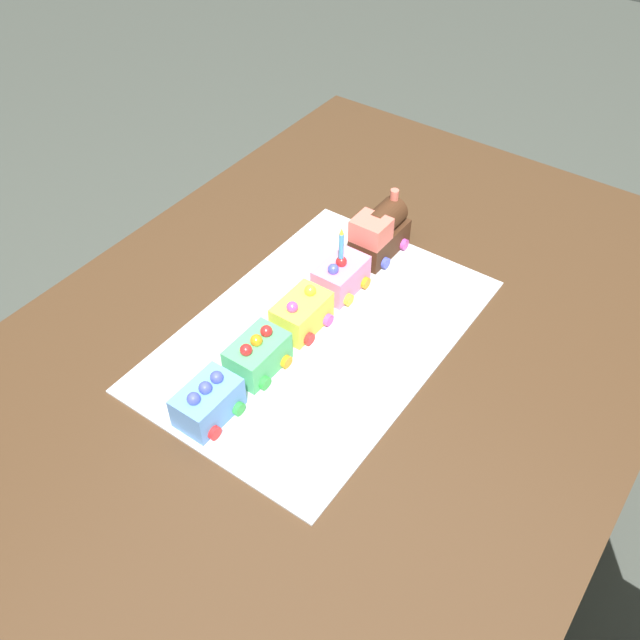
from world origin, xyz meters
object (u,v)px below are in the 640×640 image
(cake_car_hopper_lemon, at_px, (302,313))
(cake_car_flatbed_bubblegum, at_px, (341,276))
(cake_locomotive, at_px, (380,232))
(cake_car_gondola_mint_green, at_px, (258,355))
(dining_table, at_px, (344,372))
(birthday_candle, at_px, (341,244))
(cake_car_tanker_sky_blue, at_px, (208,402))

(cake_car_hopper_lemon, bearing_deg, cake_car_flatbed_bubblegum, 180.00)
(cake_locomotive, xyz_separation_m, cake_car_gondola_mint_green, (0.36, -0.00, -0.02))
(dining_table, height_order, cake_car_gondola_mint_green, cake_car_gondola_mint_green)
(cake_car_flatbed_bubblegum, relative_size, birthday_candle, 1.57)
(cake_car_gondola_mint_green, bearing_deg, cake_car_flatbed_bubblegum, 180.00)
(cake_car_tanker_sky_blue, bearing_deg, cake_car_flatbed_bubblegum, 180.00)
(dining_table, distance_m, cake_car_hopper_lemon, 0.16)
(cake_locomotive, height_order, cake_car_gondola_mint_green, cake_locomotive)
(cake_locomotive, xyz_separation_m, cake_car_flatbed_bubblegum, (0.13, -0.00, -0.02))
(cake_locomotive, distance_m, cake_car_flatbed_bubblegum, 0.13)
(cake_car_hopper_lemon, xyz_separation_m, cake_car_gondola_mint_green, (0.12, 0.00, 0.00))
(cake_car_hopper_lemon, height_order, birthday_candle, birthday_candle)
(cake_car_hopper_lemon, distance_m, birthday_candle, 0.14)
(dining_table, distance_m, cake_car_flatbed_bubblegum, 0.17)
(cake_car_tanker_sky_blue, bearing_deg, birthday_candle, 180.00)
(cake_car_hopper_lemon, bearing_deg, cake_car_gondola_mint_green, 0.00)
(cake_car_flatbed_bubblegum, distance_m, cake_car_tanker_sky_blue, 0.35)
(cake_car_flatbed_bubblegum, height_order, cake_car_hopper_lemon, same)
(cake_locomotive, bearing_deg, cake_car_tanker_sky_blue, -0.00)
(cake_locomotive, height_order, cake_car_hopper_lemon, cake_locomotive)
(cake_car_gondola_mint_green, xyz_separation_m, birthday_candle, (-0.23, 0.00, 0.07))
(cake_car_flatbed_bubblegum, relative_size, cake_car_tanker_sky_blue, 1.00)
(cake_car_hopper_lemon, bearing_deg, dining_table, 119.25)
(cake_car_gondola_mint_green, bearing_deg, dining_table, 157.10)
(cake_car_tanker_sky_blue, bearing_deg, cake_car_gondola_mint_green, 180.00)
(cake_car_tanker_sky_blue, bearing_deg, cake_locomotive, 180.00)
(cake_locomotive, bearing_deg, cake_car_gondola_mint_green, -0.00)
(cake_car_flatbed_bubblegum, height_order, cake_car_tanker_sky_blue, same)
(cake_locomotive, relative_size, cake_car_flatbed_bubblegum, 1.40)
(dining_table, bearing_deg, cake_car_gondola_mint_green, -22.90)
(cake_car_hopper_lemon, height_order, cake_car_gondola_mint_green, same)
(dining_table, relative_size, birthday_candle, 22.00)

